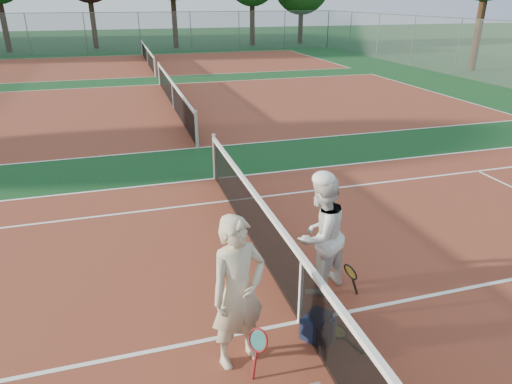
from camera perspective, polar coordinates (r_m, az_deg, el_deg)
The scene contains 16 objects.
ground at distance 6.36m, azimuth 5.48°, elevation -15.86°, with size 130.00×130.00×0.00m, color #0F3918.
court_main at distance 6.36m, azimuth 5.48°, elevation -15.84°, with size 23.77×10.97×0.01m, color brown.
court_far_a at distance 18.59m, azimuth -10.23°, elevation 10.34°, with size 23.77×10.97×0.01m, color brown.
court_far_b at distance 31.87m, azimuth -13.33°, elevation 15.30°, with size 23.77×10.97×0.01m, color brown.
net_main at distance 6.06m, azimuth 5.66°, elevation -12.10°, with size 0.10×10.98×1.02m, color black, non-canonical shape.
net_far_a at distance 18.49m, azimuth -10.35°, elevation 11.87°, with size 0.10×10.98×1.02m, color black, non-canonical shape.
net_far_b at distance 31.81m, azimuth -13.41°, elevation 16.21°, with size 0.10×10.98×1.02m, color black, non-canonical shape.
fence_back at distance 38.69m, azimuth -14.34°, elevation 18.73°, with size 32.00×0.06×3.00m, color slate, non-canonical shape.
player_a at distance 5.24m, azimuth -2.24°, elevation -12.48°, with size 0.69×0.45×1.89m, color beige.
player_b at distance 6.55m, azimuth 8.03°, elevation -5.36°, with size 0.87×0.68×1.79m, color silver.
racket_red at distance 5.48m, azimuth 0.27°, elevation -19.33°, with size 0.20×0.27×0.58m, color maroon, non-canonical shape.
racket_black_held at distance 6.73m, azimuth 11.62°, elevation -10.90°, with size 0.26×0.27×0.57m, color black, non-canonical shape.
racket_spare at distance 6.26m, azimuth 10.09°, elevation -16.80°, with size 0.60×0.27×0.03m, color black, non-canonical shape.
sports_bag_navy at distance 6.09m, azimuth 7.52°, elevation -16.21°, with size 0.38×0.26×0.30m, color black.
sports_bag_purple at distance 6.05m, azimuth 7.91°, elevation -16.80°, with size 0.32×0.22×0.26m, color black.
water_bottle at distance 6.05m, azimuth 9.59°, elevation -16.67°, with size 0.09×0.09×0.30m, color #AAC1D8.
Camera 1 is at (-1.96, -4.56, 3.99)m, focal length 32.00 mm.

